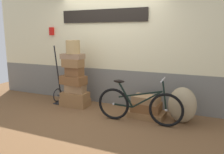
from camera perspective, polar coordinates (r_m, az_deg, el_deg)
name	(u,v)px	position (r m, az deg, el deg)	size (l,w,h in m)	color
ground	(96,115)	(4.94, -4.05, -9.39)	(8.74, 5.20, 0.06)	brown
station_building	(113,43)	(5.40, 0.13, 8.46)	(6.74, 0.74, 2.90)	slate
suitcase_0	(75,102)	(5.44, -9.22, -6.27)	(0.64, 0.40, 0.17)	olive
suitcase_1	(75,96)	(5.38, -9.26, -4.62)	(0.61, 0.37, 0.16)	olive
suitcase_2	(76,88)	(5.34, -9.14, -2.78)	(0.44, 0.28, 0.19)	#9E754C
suitcase_3	(73,80)	(5.31, -9.68, -0.75)	(0.58, 0.33, 0.20)	brown
suitcase_4	(74,71)	(5.26, -9.42, 1.39)	(0.40, 0.23, 0.21)	brown
suitcase_5	(73,63)	(5.21, -9.78, 3.48)	(0.44, 0.28, 0.18)	olive
suitcase_6	(73,56)	(5.23, -9.85, 5.16)	(0.50, 0.30, 0.12)	#937051
suitcase_7	(147,114)	(4.74, 8.79, -9.18)	(0.70, 0.46, 0.12)	olive
suitcase_8	(147,107)	(4.70, 8.67, -7.43)	(0.57, 0.40, 0.18)	brown
suitcase_9	(146,99)	(4.66, 8.59, -5.55)	(0.52, 0.35, 0.14)	#9E754C
wicker_basket	(73,47)	(5.20, -9.78, 7.43)	(0.31, 0.31, 0.30)	tan
luggage_trolley	(64,91)	(5.67, -11.96, -3.43)	(0.45, 0.39, 1.40)	black
burlap_sack	(182,105)	(4.54, 17.21, -6.72)	(0.53, 0.45, 0.68)	#9E8966
bicycle	(138,106)	(4.34, 6.65, -7.12)	(1.65, 0.46, 0.88)	black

